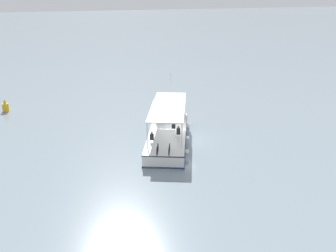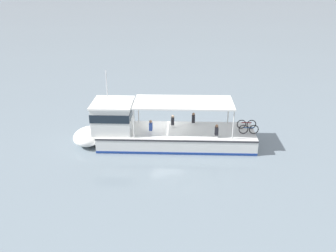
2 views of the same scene
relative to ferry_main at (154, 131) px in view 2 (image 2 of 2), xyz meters
name	(u,v)px [view 2 (image 2 of 2)]	position (x,y,z in m)	size (l,w,h in m)	color
ground_plane	(164,138)	(-1.04, -0.77, -1.02)	(400.00, 400.00, 0.00)	gray
ferry_main	(154,131)	(0.00, 0.00, 0.00)	(12.97, 7.43, 5.32)	white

